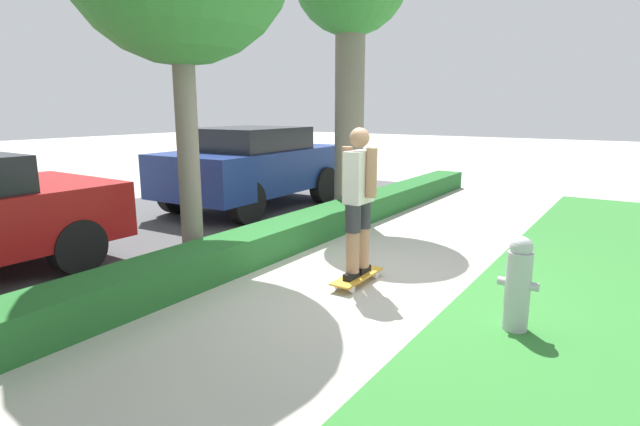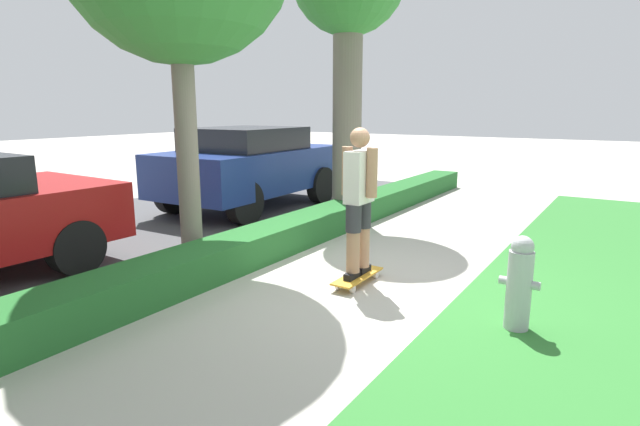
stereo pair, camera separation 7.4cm
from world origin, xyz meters
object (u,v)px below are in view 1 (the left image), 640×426
at_px(skateboard, 357,277).
at_px(skater_person, 359,199).
at_px(parked_car_middle, 252,165).
at_px(fire_hydrant, 518,284).

relative_size(skateboard, skater_person, 0.50).
distance_m(skateboard, parked_car_middle, 4.73).
distance_m(skater_person, fire_hydrant, 1.84).
height_order(parked_car_middle, fire_hydrant, parked_car_middle).
relative_size(parked_car_middle, fire_hydrant, 4.54).
bearing_deg(parked_car_middle, fire_hydrant, -119.93).
bearing_deg(fire_hydrant, skater_person, 81.20).
distance_m(parked_car_middle, fire_hydrant, 6.31).
height_order(skater_person, fire_hydrant, skater_person).
distance_m(skater_person, parked_car_middle, 4.67).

